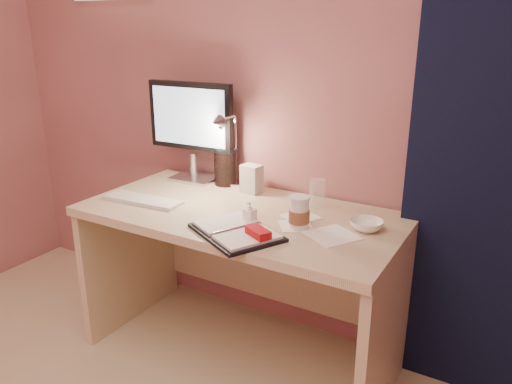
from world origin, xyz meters
The scene contains 15 objects.
room centered at (0.95, 1.69, 1.14)m, with size 3.50×3.50×3.50m.
desk centered at (0.00, 1.45, 0.50)m, with size 1.40×0.70×0.73m.
monitor centered at (-0.45, 1.64, 1.03)m, with size 0.47×0.18×0.50m.
keyboard centered at (-0.45, 1.26, 0.74)m, with size 0.38×0.11×0.02m, color silver.
planner centered at (0.13, 1.16, 0.74)m, with size 0.42×0.39×0.05m.
paper_a centered at (0.28, 1.35, 0.73)m, with size 0.13×0.13×0.00m, color white.
paper_b centered at (0.45, 1.33, 0.73)m, with size 0.17×0.17×0.00m, color white.
paper_c centered at (0.26, 1.45, 0.73)m, with size 0.13×0.13×0.00m, color white.
coffee_cup centered at (0.30, 1.33, 0.79)m, with size 0.08×0.08×0.13m.
clear_cup centered at (0.26, 1.60, 0.79)m, with size 0.07×0.07×0.12m, color white.
bowl centered at (0.54, 1.45, 0.75)m, with size 0.13×0.13×0.04m, color white.
lotion_bottle centered at (0.11, 1.27, 0.78)m, with size 0.04×0.04×0.10m, color white.
dark_jar centered at (-0.26, 1.67, 0.82)m, with size 0.12×0.12×0.17m, color black.
product_box centered at (-0.09, 1.62, 0.80)m, with size 0.09×0.07×0.14m, color silver.
desk_lamp centered at (-0.21, 1.58, 0.97)m, with size 0.09×0.23×0.38m.
Camera 1 is at (1.08, -0.34, 1.50)m, focal length 35.00 mm.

